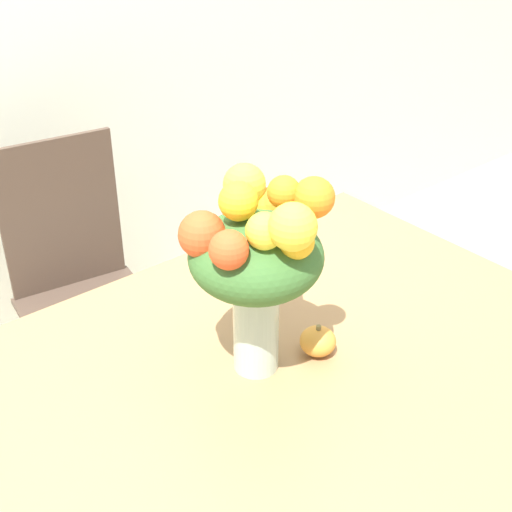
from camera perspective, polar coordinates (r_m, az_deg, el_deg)
name	(u,v)px	position (r m, az deg, el deg)	size (l,w,h in m)	color
wall_back	(8,3)	(2.57, -19.26, 18.59)	(8.00, 0.06, 2.70)	silver
dining_table	(291,390)	(1.75, 2.83, -10.63)	(1.56, 1.19, 0.73)	#9E754C
flower_vase	(257,256)	(1.53, 0.06, 0.01)	(0.30, 0.32, 0.49)	#B2CCBC
pumpkin	(318,341)	(1.73, 5.00, -6.82)	(0.09, 0.09, 0.08)	gold
dining_chair_near_window	(81,288)	(2.47, -13.80, -2.48)	(0.47, 0.47, 0.99)	#47382D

